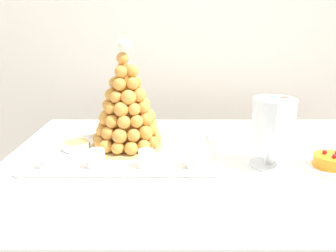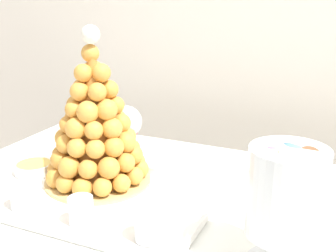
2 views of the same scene
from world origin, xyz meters
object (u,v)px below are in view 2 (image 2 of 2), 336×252
Objects in this scene: dessert_cup_mid_left at (23,196)px; dessert_cup_centre at (81,212)px; wine_glass at (126,124)px; serving_tray at (81,194)px; macaron_goblet at (286,194)px; dessert_cup_mid_right at (150,227)px; croquembouche at (96,125)px; creme_brulee_ramekin at (34,168)px.

dessert_cup_mid_left is 0.98× the size of dessert_cup_centre.
dessert_cup_mid_left is 0.32m from wine_glass.
serving_tray is 0.49m from macaron_goblet.
dessert_cup_mid_right reaches higher than serving_tray.
serving_tray is 1.63× the size of croquembouche.
serving_tray is at bearing -90.41° from croquembouche.
serving_tray is 10.97× the size of dessert_cup_mid_left.
croquembouche is at bearing 113.16° from dessert_cup_centre.
dessert_cup_mid_right is 0.44m from creme_brulee_ramekin.
dessert_cup_centre is at bearing -54.54° from serving_tray.
dessert_cup_centre is 0.15m from dessert_cup_mid_right.
wine_glass is (0.20, 0.14, 0.10)m from creme_brulee_ramekin.
wine_glass is at bearing 81.49° from croquembouche.
croquembouche is at bearing 162.15° from macaron_goblet.
croquembouche is 6.74× the size of dessert_cup_mid_left.
macaron_goblet reaches higher than dessert_cup_centre.
dessert_cup_mid_right is at bearing -53.99° from wine_glass.
wine_glass is (-0.06, 0.30, 0.09)m from dessert_cup_centre.
dessert_cup_centre is 0.41m from macaron_goblet.
dessert_cup_centre reaches higher than creme_brulee_ramekin.
croquembouche is 0.12m from wine_glass.
wine_glass is at bearing 84.60° from serving_tray.
dessert_cup_mid_left is 0.97× the size of dessert_cup_mid_right.
creme_brulee_ramekin is 0.67m from macaron_goblet.
macaron_goblet is at bearing -9.50° from serving_tray.
dessert_cup_mid_left is 0.19m from creme_brulee_ramekin.
dessert_cup_mid_right is at bearing 0.30° from dessert_cup_mid_left.
dessert_cup_mid_left is 0.15m from dessert_cup_centre.
dessert_cup_mid_right is at bearing -173.75° from macaron_goblet.
creme_brulee_ramekin is at bearing 165.17° from serving_tray.
wine_glass reaches higher than creme_brulee_ramekin.
croquembouche is 0.22m from creme_brulee_ramekin.
serving_tray is at bearing 125.46° from dessert_cup_centre.
croquembouche is 2.18× the size of wine_glass.
serving_tray is 0.25m from dessert_cup_mid_right.
dessert_cup_mid_right is at bearing -37.69° from croquembouche.
dessert_cup_mid_left reaches higher than serving_tray.
creme_brulee_ramekin is at bearing -172.09° from croquembouche.
dessert_cup_mid_left and dessert_cup_mid_right have the same top height.
dessert_cup_centre is at bearing -66.84° from croquembouche.
dessert_cup_centre is at bearing -175.29° from macaron_goblet.
croquembouche is (0.00, 0.07, 0.15)m from serving_tray.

